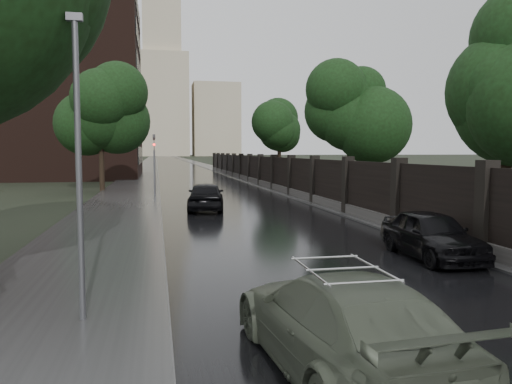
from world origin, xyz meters
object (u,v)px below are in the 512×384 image
traffic_light (154,160)px  hatchback_left (206,196)px  tree_right_b (350,118)px  car_right_near (432,235)px  tree_right_c (279,130)px  volga_sedan (342,323)px  lamp_post (79,168)px  tree_right_a (509,91)px  tree_left_far (101,119)px

traffic_light → hatchback_left: bearing=-71.4°
tree_right_b → car_right_near: size_ratio=1.80×
tree_right_b → hatchback_left: size_ratio=1.63×
tree_right_c → volga_sedan: size_ratio=1.50×
tree_right_b → lamp_post: 24.33m
tree_right_c → lamp_post: bearing=-108.5°
traffic_light → hatchback_left: size_ratio=0.93×
tree_right_a → traffic_light: tree_right_a is taller
tree_right_a → lamp_post: size_ratio=1.37×
lamp_post → tree_right_c: bearing=71.5°
tree_right_c → hatchback_left: (-9.30, -22.45, -4.22)m
tree_right_b → tree_left_far: bearing=152.7°
tree_right_b → lamp_post: size_ratio=1.37×
hatchback_left → lamp_post: bearing=84.1°
volga_sedan → tree_right_a: bearing=-140.9°
tree_right_b → tree_right_a: bearing=-90.0°
tree_right_b → lamp_post: (-12.90, -20.50, -2.28)m
tree_right_a → traffic_light: size_ratio=1.75×
tree_left_far → traffic_light: tree_left_far is taller
hatchback_left → car_right_near: (4.98, -12.24, -0.07)m
volga_sedan → traffic_light: bearing=-89.1°
tree_right_c → lamp_post: size_ratio=1.37×
hatchback_left → tree_right_b: bearing=-147.7°
tree_right_a → traffic_light: bearing=124.8°
tree_right_c → traffic_light: size_ratio=1.75×
lamp_post → car_right_near: bearing=23.9°
tree_right_c → lamp_post: (-12.90, -38.50, -2.28)m
tree_right_b → hatchback_left: bearing=-154.4°
volga_sedan → hatchback_left: bearing=-94.6°
tree_right_a → tree_right_b: 14.00m
tree_right_c → tree_right_a: bearing=-90.0°
volga_sedan → hatchback_left: size_ratio=1.09×
tree_left_far → volga_sedan: 31.85m
tree_left_far → car_right_near: 27.49m
tree_right_c → traffic_light: tree_right_c is taller
tree_right_a → tree_right_c: 32.00m
tree_right_b → tree_right_c: 18.00m
tree_right_a → volga_sedan: tree_right_a is taller
tree_left_far → hatchback_left: 14.62m
tree_right_c → hatchback_left: bearing=-112.5°
lamp_post → car_right_near: size_ratio=1.31×
traffic_light → volga_sedan: (2.50, -25.90, -1.72)m
tree_right_c → hatchback_left: size_ratio=1.63×
tree_left_far → tree_right_a: tree_left_far is taller
traffic_light → car_right_near: bearing=-69.2°
tree_right_a → traffic_light: 20.85m
traffic_light → tree_left_far: bearing=126.5°
tree_right_a → tree_right_b: size_ratio=1.00×
lamp_post → volga_sedan: lamp_post is taller
lamp_post → tree_left_far: bearing=95.2°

